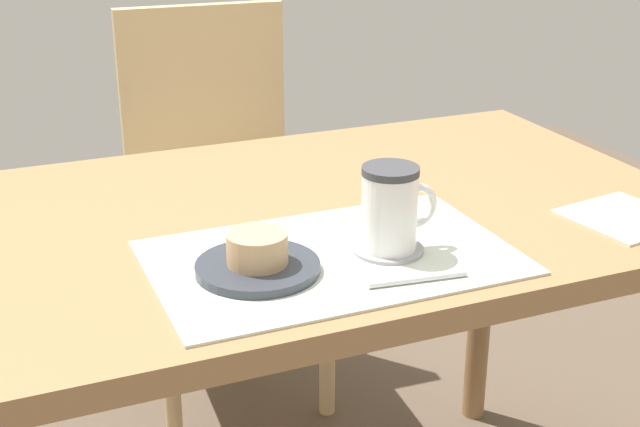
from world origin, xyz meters
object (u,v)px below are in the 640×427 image
dining_table (280,260)px  pastry (257,248)px  coffee_mug (391,208)px  wooden_chair (218,186)px  pastry_plate (258,267)px

dining_table → pastry: pastry is taller
coffee_mug → dining_table: bearing=113.8°
dining_table → coffee_mug: bearing=-66.2°
wooden_chair → coffee_mug: wooden_chair is taller
pastry_plate → pastry: size_ratio=2.04×
coffee_mug → pastry: bearing=177.9°
wooden_chair → pastry: 0.95m
pastry → wooden_chair: bearing=77.1°
pastry_plate → dining_table: bearing=62.4°
dining_table → pastry_plate: pastry_plate is taller
wooden_chair → pastry: (-0.20, -0.89, 0.25)m
dining_table → coffee_mug: size_ratio=11.13×
pastry_plate → pastry: bearing=0.0°
pastry → dining_table: bearing=62.4°
pastry_plate → coffee_mug: coffee_mug is taller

